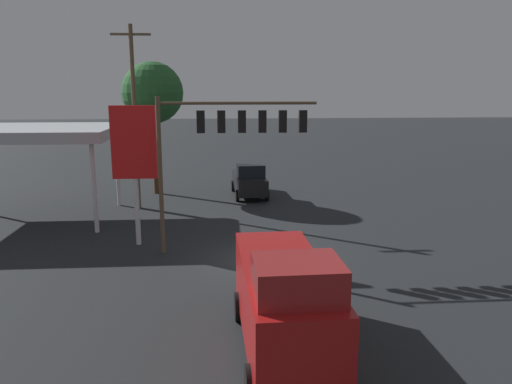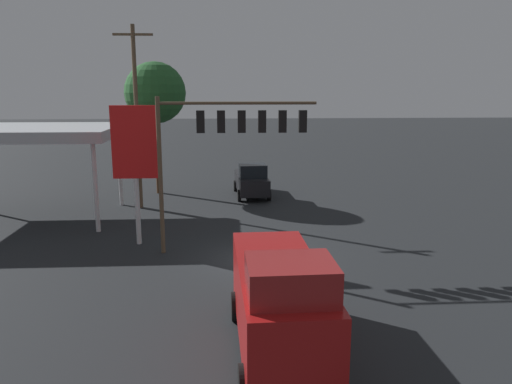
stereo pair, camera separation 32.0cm
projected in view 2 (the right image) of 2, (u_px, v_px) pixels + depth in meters
The scene contains 8 objects.
ground_plane at pixel (259, 259), 22.54m from camera, with size 200.00×200.00×0.00m, color black.
traffic_signal_assembly at pixel (228, 133), 22.49m from camera, with size 7.19×0.43×7.22m.
utility_pole at pixel (137, 114), 30.93m from camera, with size 2.40×0.26×11.31m.
gas_station_canopy at pixel (16, 133), 28.52m from camera, with size 11.36×7.39×5.39m.
price_sign at pixel (135, 148), 23.79m from camera, with size 2.13×0.27×6.79m.
delivery_truck at pixel (279, 301), 14.13m from camera, with size 2.73×6.87×3.58m.
pickup_parked at pixel (252, 181), 35.26m from camera, with size 2.51×5.31×2.40m.
street_tree at pixel (155, 93), 35.03m from camera, with size 4.30×4.30×9.37m.
Camera 2 is at (1.35, 21.37, 7.67)m, focal length 35.00 mm.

